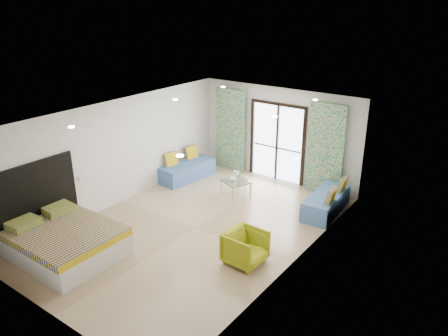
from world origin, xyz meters
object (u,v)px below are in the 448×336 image
Objects in this scene: daybed_left at (187,170)px; coffee_table at (236,183)px; armchair at (245,246)px; daybed_right at (327,202)px; bed at (65,241)px.

daybed_left reaches higher than coffee_table.
daybed_left is 4.66m from armchair.
daybed_left is 1.02× the size of daybed_right.
bed is 1.22× the size of daybed_right.
bed is 4.66m from daybed_left.
bed is 3.74m from armchair.
daybed_right is at bearing 12.62° from coffee_table.
daybed_right is at bearing -6.06° from armchair.
coffee_table reaches higher than bed.
daybed_right reaches higher than bed.
coffee_table is at bearing 1.53° from daybed_left.
daybed_right is 2.08× the size of coffee_table.
bed is 2.84× the size of armchair.
bed is 6.16m from daybed_right.
daybed_left reaches higher than daybed_right.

